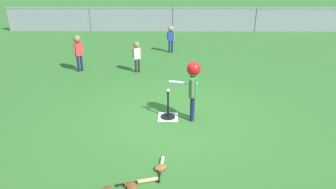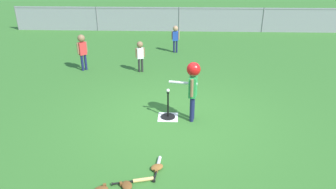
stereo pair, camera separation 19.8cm
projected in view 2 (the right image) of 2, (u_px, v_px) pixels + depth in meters
name	position (u px, v px, depth m)	size (l,w,h in m)	color
ground_plane	(175.00, 120.00, 6.66)	(60.00, 60.00, 0.00)	#336B28
home_plate	(168.00, 117.00, 6.77)	(0.44, 0.44, 0.01)	white
batting_tee	(168.00, 113.00, 6.73)	(0.32, 0.32, 0.61)	black
baseball_on_tee	(168.00, 90.00, 6.51)	(0.07, 0.07, 0.07)	white
batter_child	(193.00, 80.00, 6.29)	(0.65, 0.37, 1.31)	#191E4C
fielder_deep_left	(175.00, 35.00, 11.27)	(0.30, 0.20, 1.00)	#191E4C
fielder_deep_center	(140.00, 53.00, 9.28)	(0.27, 0.19, 0.96)	#262626
fielder_near_left	(82.00, 48.00, 9.38)	(0.26, 0.25, 1.13)	#191E4C
spare_bat_silver	(158.00, 165.00, 5.14)	(0.11, 0.64, 0.06)	silver
spare_bat_wood	(139.00, 180.00, 4.78)	(0.65, 0.22, 0.06)	#DBB266
glove_by_plate	(126.00, 185.00, 4.67)	(0.24, 0.27, 0.07)	brown
glove_tossed_aside	(157.00, 167.00, 5.07)	(0.27, 0.26, 0.07)	brown
outfield_fence	(179.00, 19.00, 14.69)	(16.06, 0.06, 1.15)	slate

